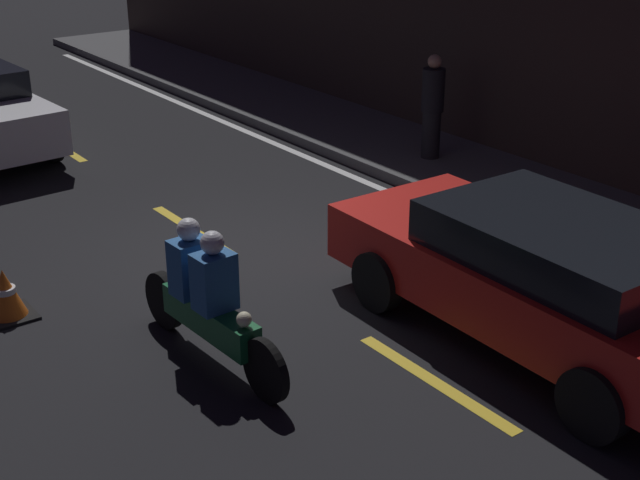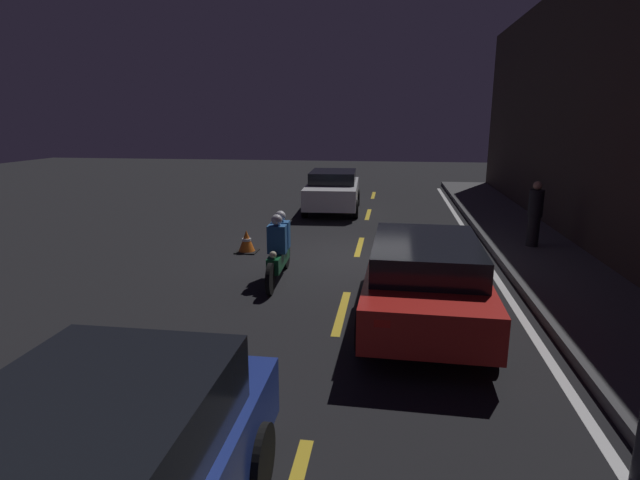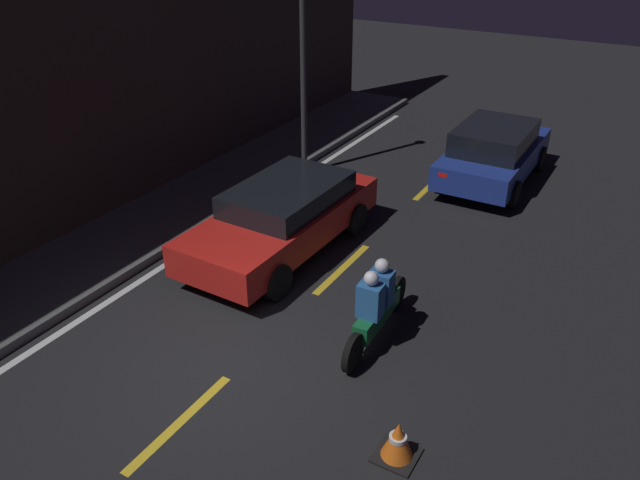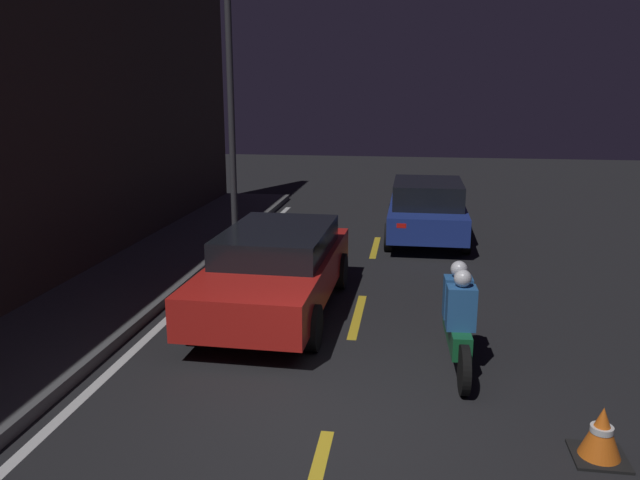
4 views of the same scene
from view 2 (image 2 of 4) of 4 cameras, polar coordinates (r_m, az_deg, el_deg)
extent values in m
plane|color=black|center=(11.82, 4.21, -1.95)|extent=(56.00, 56.00, 0.00)
cube|color=#4C4C4F|center=(12.29, 24.50, -2.19)|extent=(28.00, 2.13, 0.16)
cube|color=#382D28|center=(12.31, 31.64, 12.96)|extent=(28.00, 0.30, 6.89)
cube|color=gold|center=(21.61, 6.12, 5.12)|extent=(2.00, 0.14, 0.01)
cube|color=gold|center=(17.17, 5.53, 2.94)|extent=(2.00, 0.14, 0.01)
cube|color=gold|center=(12.78, 4.53, -0.75)|extent=(2.00, 0.14, 0.01)
cube|color=gold|center=(8.51, 2.51, -8.21)|extent=(2.00, 0.14, 0.01)
cube|color=silver|center=(12.00, 18.43, -2.38)|extent=(25.20, 0.14, 0.01)
cube|color=silver|center=(17.67, 1.46, 5.40)|extent=(4.12, 1.91, 0.69)
cube|color=black|center=(17.80, 1.52, 7.24)|extent=(2.29, 1.66, 0.41)
cube|color=red|center=(19.59, 3.53, 6.70)|extent=(0.07, 0.20, 0.10)
cube|color=red|center=(19.66, 0.24, 6.75)|extent=(0.07, 0.20, 0.10)
cylinder|color=black|center=(16.44, 4.08, 3.55)|extent=(0.61, 0.21, 0.60)
cylinder|color=black|center=(16.57, -1.77, 3.65)|extent=(0.61, 0.21, 0.60)
cylinder|color=black|center=(18.92, 4.28, 4.86)|extent=(0.61, 0.21, 0.60)
cylinder|color=black|center=(19.03, -0.82, 4.95)|extent=(0.61, 0.21, 0.60)
cube|color=red|center=(8.28, 11.78, -4.51)|extent=(4.55, 1.88, 0.60)
cube|color=black|center=(7.92, 12.01, -1.50)|extent=(2.52, 1.65, 0.42)
cube|color=red|center=(6.13, 7.12, -9.38)|extent=(0.06, 0.20, 0.10)
cube|color=red|center=(6.21, 18.00, -9.68)|extent=(0.06, 0.20, 0.10)
cylinder|color=black|center=(9.71, 6.26, -3.46)|extent=(0.66, 0.19, 0.65)
cylinder|color=black|center=(9.78, 16.51, -3.83)|extent=(0.66, 0.19, 0.65)
cylinder|color=black|center=(7.08, 4.92, -10.05)|extent=(0.66, 0.19, 0.65)
cylinder|color=black|center=(7.18, 19.13, -10.46)|extent=(0.66, 0.19, 0.65)
cube|color=black|center=(3.78, -25.57, -19.82)|extent=(2.22, 1.58, 0.55)
cube|color=red|center=(5.16, -8.33, -14.51)|extent=(0.06, 0.20, 0.10)
cube|color=red|center=(5.56, -19.94, -13.04)|extent=(0.06, 0.20, 0.10)
cylinder|color=black|center=(4.73, -7.20, -23.62)|extent=(0.62, 0.18, 0.62)
cylinder|color=black|center=(5.37, -26.25, -20.01)|extent=(0.62, 0.18, 0.62)
cylinder|color=black|center=(9.27, -5.70, -4.46)|extent=(0.60, 0.11, 0.60)
cylinder|color=black|center=(10.90, -3.94, -1.65)|extent=(0.60, 0.13, 0.60)
cube|color=#14592D|center=(10.04, -4.77, -2.12)|extent=(1.34, 0.30, 0.30)
sphere|color=#F2EABF|center=(9.45, -5.40, -1.70)|extent=(0.14, 0.14, 0.14)
cube|color=#265999|center=(9.84, -4.92, 0.10)|extent=(0.30, 0.37, 0.55)
sphere|color=silver|center=(9.75, -4.96, 2.30)|extent=(0.22, 0.22, 0.22)
cube|color=#265999|center=(10.22, -4.52, 0.62)|extent=(0.30, 0.37, 0.55)
sphere|color=silver|center=(10.14, -4.56, 2.74)|extent=(0.22, 0.22, 0.22)
cube|color=black|center=(12.37, -8.35, -1.29)|extent=(0.52, 0.52, 0.03)
cone|color=orange|center=(12.30, -8.40, -0.07)|extent=(0.40, 0.40, 0.51)
cylinder|color=white|center=(12.29, -8.40, 0.05)|extent=(0.22, 0.22, 0.06)
cylinder|color=black|center=(13.15, 23.17, 0.91)|extent=(0.28, 0.28, 0.73)
cylinder|color=black|center=(13.03, 23.45, 3.86)|extent=(0.34, 0.34, 0.65)
sphere|color=tan|center=(12.97, 23.63, 5.73)|extent=(0.21, 0.21, 0.21)
camera|label=1|loc=(6.58, -58.07, 18.55)|focal=50.00mm
camera|label=3|loc=(17.75, -10.47, 22.80)|focal=35.00mm
camera|label=4|loc=(17.32, 3.14, 14.78)|focal=35.00mm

